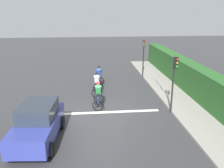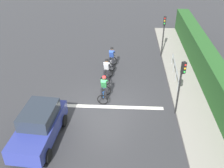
% 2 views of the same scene
% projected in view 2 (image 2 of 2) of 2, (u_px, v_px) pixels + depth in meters
% --- Properties ---
extents(ground_plane, '(80.00, 80.00, 0.00)m').
position_uv_depth(ground_plane, '(105.00, 106.00, 15.99)').
color(ground_plane, '#333335').
extents(sidewalk_kerb, '(2.80, 23.29, 0.12)m').
position_uv_depth(sidewalk_kerb, '(191.00, 90.00, 17.42)').
color(sidewalk_kerb, gray).
rests_on(sidewalk_kerb, ground).
extents(stone_wall_low, '(0.44, 23.29, 0.57)m').
position_uv_depth(stone_wall_low, '(206.00, 87.00, 17.27)').
color(stone_wall_low, tan).
rests_on(stone_wall_low, ground).
extents(hedge_wall, '(1.10, 23.29, 2.11)m').
position_uv_depth(hedge_wall, '(213.00, 77.00, 16.85)').
color(hedge_wall, '#265623').
rests_on(hedge_wall, ground).
extents(road_marking_stop_line, '(7.00, 0.30, 0.01)m').
position_uv_depth(road_marking_stop_line, '(105.00, 107.00, 15.94)').
color(road_marking_stop_line, silver).
rests_on(road_marking_stop_line, ground).
extents(cyclist_lead, '(0.81, 1.16, 1.66)m').
position_uv_depth(cyclist_lead, '(112.00, 59.00, 19.71)').
color(cyclist_lead, black).
rests_on(cyclist_lead, ground).
extents(cyclist_second, '(0.80, 1.15, 1.66)m').
position_uv_depth(cyclist_second, '(107.00, 71.00, 18.07)').
color(cyclist_second, black).
rests_on(cyclist_second, ground).
extents(cyclist_mid, '(0.79, 1.15, 1.66)m').
position_uv_depth(cyclist_mid, '(104.00, 89.00, 16.14)').
color(cyclist_mid, black).
rests_on(cyclist_mid, ground).
extents(car_navy, '(2.15, 4.23, 1.76)m').
position_uv_depth(car_navy, '(39.00, 126.00, 13.14)').
color(car_navy, navy).
rests_on(car_navy, ground).
extents(traffic_light_near_crossing, '(0.27, 0.29, 3.34)m').
position_uv_depth(traffic_light_near_crossing, '(181.00, 80.00, 14.22)').
color(traffic_light_near_crossing, black).
rests_on(traffic_light_near_crossing, ground).
extents(traffic_light_far_junction, '(0.24, 0.31, 3.34)m').
position_uv_depth(traffic_light_far_junction, '(164.00, 30.00, 20.74)').
color(traffic_light_far_junction, black).
rests_on(traffic_light_far_junction, ground).
extents(pedestrian_railing_kerbside, '(0.23, 3.93, 1.03)m').
position_uv_depth(pedestrian_railing_kerbside, '(175.00, 68.00, 18.44)').
color(pedestrian_railing_kerbside, '#999EA3').
rests_on(pedestrian_railing_kerbside, ground).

